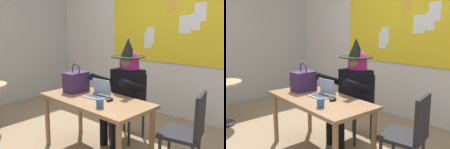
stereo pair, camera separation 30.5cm
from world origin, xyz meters
The scene contains 10 objects.
wall_back_bulletin centered at (0.00, 1.87, 1.39)m, with size 5.62×2.07×2.74m.
wall_side_window centered at (-2.81, -0.04, 1.38)m, with size 0.12×11.77×2.74m.
desk_main centered at (0.07, -0.02, 0.62)m, with size 1.44×0.74×0.72m.
chair_at_desk centered at (0.07, 0.68, 0.52)m, with size 0.43×0.43×0.92m.
person_costumed centered at (0.07, 0.56, 0.80)m, with size 0.60×0.70×1.42m.
laptop centered at (0.03, 0.07, 0.76)m, with size 0.29×0.24×0.21m.
computer_mouse centered at (0.27, 0.03, 0.73)m, with size 0.06×0.10×0.03m, color black.
handbag centered at (-0.35, 0.05, 0.85)m, with size 0.20×0.30×0.38m.
coffee_mug centered at (0.35, -0.22, 0.76)m, with size 0.08×0.08×0.10m, color #336099.
chair_extra_corner centered at (1.07, 0.39, 0.49)m, with size 0.49×0.49×0.89m.
Camera 2 is at (2.27, -1.75, 1.54)m, focal length 38.67 mm.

